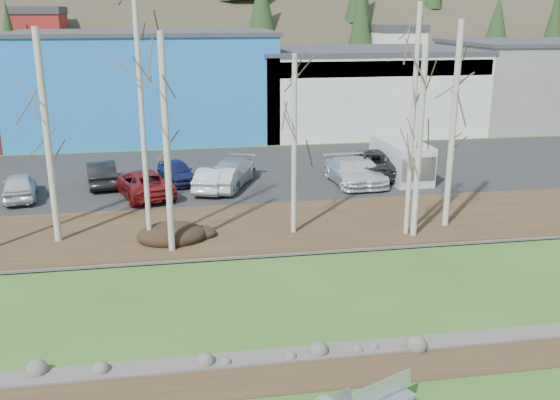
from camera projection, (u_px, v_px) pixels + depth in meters
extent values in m
cube|color=#382616|center=(324.00, 372.00, 17.71)|extent=(80.00, 1.80, 0.03)
cube|color=#382616|center=(263.00, 227.00, 29.38)|extent=(80.00, 7.00, 0.15)
cube|color=black|center=(239.00, 172.00, 39.28)|extent=(80.00, 14.00, 0.14)
cube|color=blue|center=(146.00, 86.00, 50.37)|extent=(20.00, 12.00, 8.00)
cube|color=#333338|center=(143.00, 33.00, 49.16)|extent=(20.40, 12.24, 0.30)
cube|color=#B8B8B4|center=(360.00, 90.00, 53.48)|extent=(18.00, 12.00, 6.50)
cube|color=#333338|center=(362.00, 50.00, 52.48)|extent=(18.36, 12.24, 0.30)
cube|color=navy|center=(384.00, 69.00, 47.23)|extent=(17.64, 0.20, 1.20)
cube|color=slate|center=(532.00, 84.00, 55.97)|extent=(14.00, 12.00, 7.00)
cube|color=#333338|center=(537.00, 42.00, 54.90)|extent=(14.28, 12.24, 0.30)
cube|color=#B0B2B5|center=(382.00, 389.00, 15.67)|extent=(1.82, 0.91, 0.43)
ellipsoid|color=black|center=(172.00, 234.00, 27.39)|extent=(3.02, 2.13, 0.59)
cylinder|color=beige|center=(47.00, 139.00, 26.13)|extent=(0.29, 0.29, 9.10)
cylinder|color=beige|center=(142.00, 112.00, 25.44)|extent=(0.22, 0.22, 11.49)
cylinder|color=beige|center=(167.00, 146.00, 25.03)|extent=(0.27, 0.27, 8.98)
cylinder|color=beige|center=(294.00, 146.00, 27.35)|extent=(0.23, 0.23, 7.96)
cylinder|color=beige|center=(413.00, 124.00, 26.84)|extent=(0.22, 0.22, 10.05)
cylinder|color=beige|center=(453.00, 127.00, 28.04)|extent=(0.28, 0.28, 9.36)
cylinder|color=beige|center=(419.00, 143.00, 26.88)|extent=(0.28, 0.28, 8.41)
imported|color=silver|center=(19.00, 186.00, 33.33)|extent=(2.39, 4.45, 1.44)
imported|color=black|center=(101.00, 173.00, 35.94)|extent=(2.23, 4.59, 1.45)
imported|color=maroon|center=(142.00, 183.00, 33.88)|extent=(3.96, 5.72, 1.45)
imported|color=#9EA0A6|center=(230.00, 173.00, 35.84)|extent=(3.92, 5.46, 1.47)
imported|color=#1B1E51|center=(177.00, 172.00, 36.48)|extent=(2.62, 4.15, 1.32)
imported|color=silver|center=(225.00, 178.00, 35.02)|extent=(2.61, 4.38, 1.36)
imported|color=#262628|center=(376.00, 162.00, 38.21)|extent=(4.24, 6.31, 1.61)
imported|color=silver|center=(362.00, 171.00, 36.41)|extent=(2.23, 4.87, 1.38)
imported|color=silver|center=(213.00, 179.00, 34.91)|extent=(2.61, 4.38, 1.36)
imported|color=silver|center=(349.00, 172.00, 36.27)|extent=(2.23, 4.87, 1.38)
cube|color=white|center=(401.00, 159.00, 37.43)|extent=(2.37, 5.26, 2.26)
cube|color=black|center=(415.00, 167.00, 35.51)|extent=(2.09, 1.16, 1.40)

